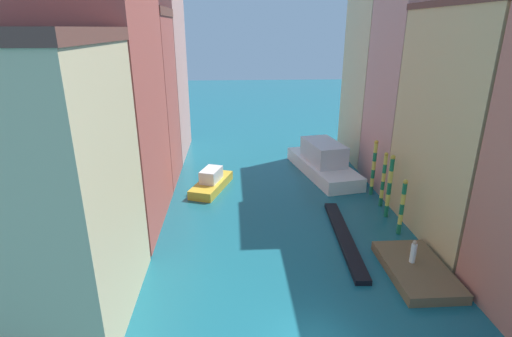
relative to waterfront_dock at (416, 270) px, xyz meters
name	(u,v)px	position (x,y,z in m)	size (l,w,h in m)	color
ground_plane	(269,171)	(-7.38, 19.22, -0.31)	(154.00, 154.00, 0.00)	#196070
building_left_0	(36,186)	(-20.84, -1.89, 6.97)	(8.11, 9.28, 14.54)	beige
building_left_1	(94,81)	(-20.84, 8.38, 10.66)	(8.11, 10.90, 21.91)	#B25147
building_left_2	(130,99)	(-20.84, 17.51, 7.80)	(8.11, 7.34, 16.19)	#B25147
building_left_3	(147,63)	(-20.84, 26.49, 10.35)	(8.11, 10.42, 21.30)	tan
building_right_1	(484,126)	(6.07, 5.18, 7.79)	(8.11, 11.37, 16.18)	#DBB77A
building_right_2	(424,77)	(6.07, 14.71, 9.98)	(8.11, 7.85, 20.56)	tan
building_right_3	(389,71)	(6.07, 22.93, 9.68)	(8.11, 8.63, 19.95)	beige
waterfront_dock	(416,270)	(0.00, 0.00, 0.00)	(3.58, 6.10, 0.62)	brown
person_on_dock	(413,252)	(-0.14, 0.43, 1.02)	(0.36, 0.36, 1.53)	white
mooring_pole_0	(402,207)	(0.98, 5.05, 1.91)	(0.34, 0.34, 4.34)	#197247
mooring_pole_1	(389,186)	(1.09, 7.85, 2.38)	(0.36, 0.36, 5.26)	#197247
mooring_pole_2	(383,179)	(1.38, 9.87, 2.16)	(0.34, 0.34, 4.84)	#197247
mooring_pole_3	(374,167)	(1.39, 12.33, 2.34)	(0.36, 0.36, 5.18)	#197247
vaporetto_white	(323,162)	(-1.88, 17.98, 1.01)	(5.95, 11.90, 3.45)	white
gondola_black	(344,237)	(-3.32, 4.46, -0.13)	(1.65, 10.91, 0.35)	black
motorboat_0	(212,182)	(-13.34, 14.52, 0.39)	(4.06, 6.47, 2.02)	gold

